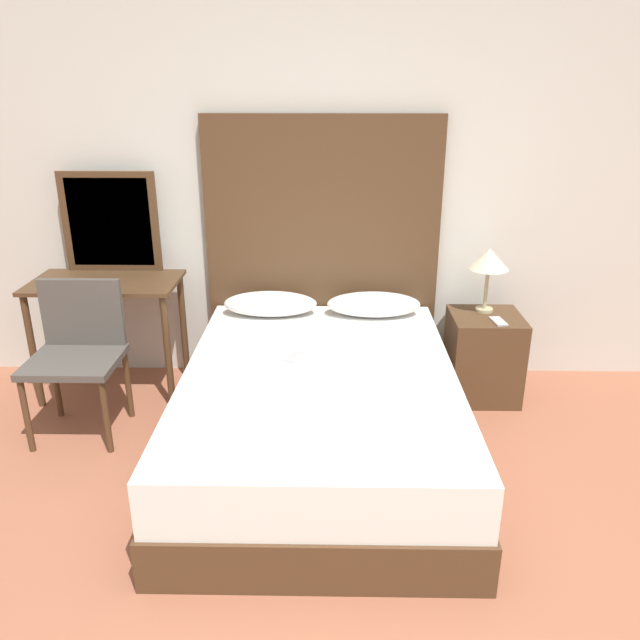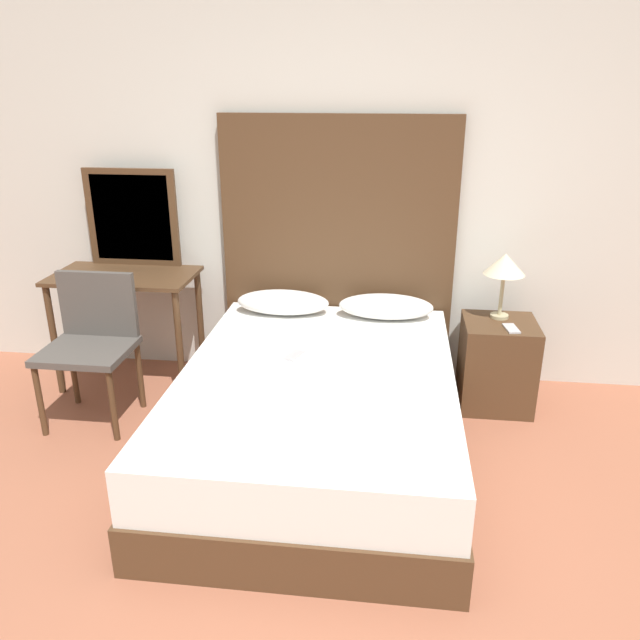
{
  "view_description": "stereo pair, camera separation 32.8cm",
  "coord_description": "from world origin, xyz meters",
  "px_view_note": "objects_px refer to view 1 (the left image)",
  "views": [
    {
      "loc": [
        -0.08,
        -1.46,
        1.97
      ],
      "look_at": [
        -0.14,
        1.64,
        0.77
      ],
      "focal_mm": 35.0,
      "sensor_mm": 36.0,
      "label": 1
    },
    {
      "loc": [
        0.25,
        -1.44,
        1.97
      ],
      "look_at": [
        -0.14,
        1.64,
        0.77
      ],
      "focal_mm": 35.0,
      "sensor_mm": 36.0,
      "label": 2
    }
  ],
  "objects_px": {
    "phone_on_nightstand": "(498,321)",
    "vanity_desk": "(107,301)",
    "bed": "(320,414)",
    "table_lamp": "(489,261)",
    "nightstand": "(483,356)",
    "chair": "(78,346)",
    "phone_on_bed": "(293,357)"
  },
  "relations": [
    {
      "from": "vanity_desk",
      "to": "phone_on_bed",
      "type": "bearing_deg",
      "value": -25.56
    },
    {
      "from": "bed",
      "to": "table_lamp",
      "type": "distance_m",
      "value": 1.48
    },
    {
      "from": "nightstand",
      "to": "table_lamp",
      "type": "relative_size",
      "value": 1.36
    },
    {
      "from": "phone_on_bed",
      "to": "chair",
      "type": "height_order",
      "value": "chair"
    },
    {
      "from": "vanity_desk",
      "to": "chair",
      "type": "xyz_separation_m",
      "value": [
        -0.03,
        -0.46,
        -0.11
      ]
    },
    {
      "from": "phone_on_nightstand",
      "to": "chair",
      "type": "distance_m",
      "value": 2.52
    },
    {
      "from": "phone_on_nightstand",
      "to": "chair",
      "type": "relative_size",
      "value": 0.18
    },
    {
      "from": "nightstand",
      "to": "phone_on_nightstand",
      "type": "bearing_deg",
      "value": -68.41
    },
    {
      "from": "phone_on_nightstand",
      "to": "bed",
      "type": "bearing_deg",
      "value": -150.64
    },
    {
      "from": "bed",
      "to": "table_lamp",
      "type": "xyz_separation_m",
      "value": [
        1.05,
        0.81,
        0.64
      ]
    },
    {
      "from": "vanity_desk",
      "to": "chair",
      "type": "distance_m",
      "value": 0.48
    },
    {
      "from": "chair",
      "to": "vanity_desk",
      "type": "bearing_deg",
      "value": 86.74
    },
    {
      "from": "vanity_desk",
      "to": "chair",
      "type": "relative_size",
      "value": 1.04
    },
    {
      "from": "vanity_desk",
      "to": "chair",
      "type": "height_order",
      "value": "chair"
    },
    {
      "from": "bed",
      "to": "vanity_desk",
      "type": "xyz_separation_m",
      "value": [
        -1.38,
        0.75,
        0.38
      ]
    },
    {
      "from": "phone_on_bed",
      "to": "nightstand",
      "type": "relative_size",
      "value": 0.29
    },
    {
      "from": "bed",
      "to": "table_lamp",
      "type": "bearing_deg",
      "value": 37.66
    },
    {
      "from": "table_lamp",
      "to": "vanity_desk",
      "type": "xyz_separation_m",
      "value": [
        -2.43,
        -0.06,
        -0.26
      ]
    },
    {
      "from": "nightstand",
      "to": "table_lamp",
      "type": "bearing_deg",
      "value": 91.03
    },
    {
      "from": "table_lamp",
      "to": "chair",
      "type": "xyz_separation_m",
      "value": [
        -2.46,
        -0.52,
        -0.38
      ]
    },
    {
      "from": "vanity_desk",
      "to": "bed",
      "type": "bearing_deg",
      "value": -28.68
    },
    {
      "from": "phone_on_nightstand",
      "to": "vanity_desk",
      "type": "xyz_separation_m",
      "value": [
        -2.48,
        0.14,
        0.07
      ]
    },
    {
      "from": "bed",
      "to": "chair",
      "type": "relative_size",
      "value": 2.32
    },
    {
      "from": "bed",
      "to": "chair",
      "type": "bearing_deg",
      "value": 168.29
    },
    {
      "from": "bed",
      "to": "table_lamp",
      "type": "relative_size",
      "value": 4.99
    },
    {
      "from": "nightstand",
      "to": "phone_on_nightstand",
      "type": "relative_size",
      "value": 3.57
    },
    {
      "from": "nightstand",
      "to": "chair",
      "type": "relative_size",
      "value": 0.63
    },
    {
      "from": "table_lamp",
      "to": "vanity_desk",
      "type": "relative_size",
      "value": 0.45
    },
    {
      "from": "phone_on_bed",
      "to": "vanity_desk",
      "type": "distance_m",
      "value": 1.36
    },
    {
      "from": "phone_on_nightstand",
      "to": "vanity_desk",
      "type": "height_order",
      "value": "vanity_desk"
    },
    {
      "from": "phone_on_bed",
      "to": "vanity_desk",
      "type": "xyz_separation_m",
      "value": [
        -1.23,
        0.59,
        0.11
      ]
    },
    {
      "from": "chair",
      "to": "bed",
      "type": "bearing_deg",
      "value": -11.71
    }
  ]
}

